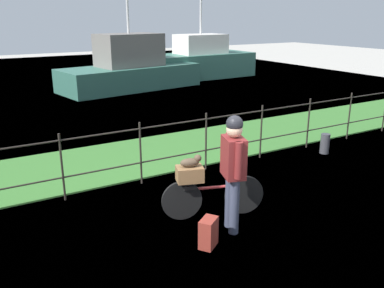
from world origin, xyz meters
TOP-DOWN VIEW (x-y plane):
  - ground_plane at (0.00, 0.00)m, footprint 60.00×60.00m
  - grass_strip at (0.00, 3.53)m, footprint 27.00×2.40m
  - harbor_water at (0.00, 12.49)m, footprint 30.00×30.00m
  - iron_fence at (0.00, 2.16)m, footprint 18.04×0.04m
  - bicycle_main at (-0.28, 0.44)m, footprint 1.51×0.55m
  - wooden_crate at (-0.61, 0.55)m, footprint 0.45×0.38m
  - terrier_dog at (-0.59, 0.54)m, footprint 0.32×0.22m
  - cyclist_person at (-0.27, -0.04)m, footprint 0.37×0.52m
  - backpack_on_paving at (-0.79, -0.25)m, footprint 0.33×0.31m
  - mooring_bollard at (3.50, 1.66)m, footprint 0.20×0.20m
  - moored_boat_near at (2.99, 11.60)m, footprint 6.00×3.10m
  - moored_boat_far at (7.18, 12.87)m, footprint 5.35×2.33m

SIDE VIEW (x-z plane):
  - ground_plane at x=0.00m, z-range 0.00..0.00m
  - harbor_water at x=0.00m, z-range 0.00..0.00m
  - grass_strip at x=0.00m, z-range 0.00..0.03m
  - backpack_on_paving at x=-0.79m, z-range 0.00..0.40m
  - mooring_bollard at x=3.50m, z-range 0.00..0.44m
  - bicycle_main at x=-0.28m, z-range 0.02..0.63m
  - iron_fence at x=0.00m, z-range 0.08..1.23m
  - wooden_crate at x=-0.61m, z-range 0.61..0.83m
  - moored_boat_far at x=7.18m, z-range -1.05..2.60m
  - moored_boat_near at x=2.99m, z-range -1.11..2.71m
  - terrier_dog at x=-0.59m, z-range 0.82..1.00m
  - cyclist_person at x=-0.27m, z-range 0.16..1.84m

